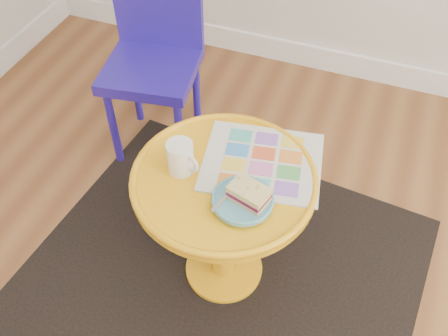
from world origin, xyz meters
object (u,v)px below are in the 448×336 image
(chair, at_px, (154,49))
(mug, at_px, (181,157))
(plate, at_px, (243,201))
(side_table, at_px, (224,208))
(newspaper, at_px, (262,162))

(chair, bearing_deg, mug, -65.91)
(mug, bearing_deg, plate, 4.85)
(side_table, relative_size, chair, 0.68)
(mug, relative_size, plate, 0.64)
(newspaper, bearing_deg, plate, -100.57)
(plate, bearing_deg, mug, 163.81)
(chair, xyz_separation_m, newspaper, (0.58, -0.47, 0.06))
(side_table, relative_size, mug, 5.01)
(mug, xyz_separation_m, plate, (0.20, -0.06, -0.03))
(side_table, relative_size, newspaper, 1.56)
(plate, bearing_deg, side_table, 137.89)
(chair, height_order, mug, chair)
(side_table, distance_m, chair, 0.75)
(side_table, xyz_separation_m, chair, (-0.50, 0.56, 0.09))
(side_table, distance_m, mug, 0.23)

